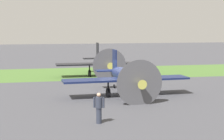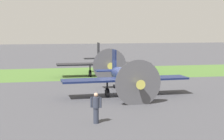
# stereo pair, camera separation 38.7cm
# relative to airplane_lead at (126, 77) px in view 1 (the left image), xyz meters

# --- Properties ---
(ground_plane) EXTENTS (160.00, 160.00, 0.00)m
(ground_plane) POSITION_rel_airplane_lead_xyz_m (0.30, -2.46, -1.48)
(ground_plane) COLOR #424247
(grass_verge) EXTENTS (120.00, 11.00, 0.01)m
(grass_verge) POSITION_rel_airplane_lead_xyz_m (0.30, -13.92, -1.47)
(grass_verge) COLOR #476B2D
(grass_verge) RESTS_ON ground
(airplane_lead) EXTENTS (9.88, 7.83, 3.53)m
(airplane_lead) POSITION_rel_airplane_lead_xyz_m (0.00, 0.00, 0.00)
(airplane_lead) COLOR #141E47
(airplane_lead) RESTS_ON ground
(airplane_wingman) EXTENTS (10.08, 8.03, 3.62)m
(airplane_wingman) POSITION_rel_airplane_lead_xyz_m (-0.25, -11.17, 0.04)
(airplane_wingman) COLOR black
(airplane_wingman) RESTS_ON ground
(ground_crew_mechanic) EXTENTS (0.60, 0.38, 1.73)m
(ground_crew_mechanic) POSITION_rel_airplane_lead_xyz_m (3.39, 7.53, -0.56)
(ground_crew_mechanic) COLOR #2D3342
(ground_crew_mechanic) RESTS_ON ground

